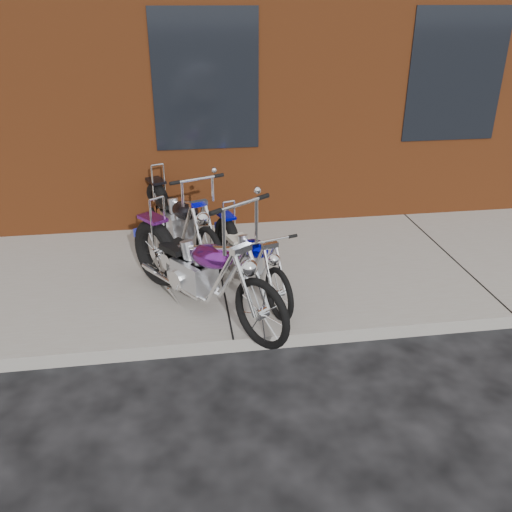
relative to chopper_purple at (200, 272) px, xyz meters
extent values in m
plane|color=black|center=(0.28, -0.63, -0.60)|extent=(120.00, 120.00, 0.00)
cube|color=#9B9790|center=(0.28, 0.87, -0.52)|extent=(22.00, 3.00, 0.15)
torus|color=black|center=(-0.37, 0.52, -0.05)|extent=(0.58, 0.74, 0.79)
torus|color=black|center=(0.63, -0.90, -0.09)|extent=(0.48, 0.63, 0.72)
cube|color=#A2A9B8|center=(0.04, -0.06, -0.06)|extent=(0.51, 0.54, 0.33)
ellipsoid|color=#6A1D81|center=(0.22, -0.31, 0.26)|extent=(0.58, 0.66, 0.34)
cube|color=black|center=(-0.13, 0.18, 0.16)|extent=(0.39, 0.41, 0.07)
cylinder|color=white|center=(0.55, -0.79, 0.20)|extent=(0.22, 0.29, 0.59)
cylinder|color=white|center=(0.47, -0.67, 0.93)|extent=(0.52, 0.38, 0.03)
cylinder|color=white|center=(-0.32, 0.45, 0.37)|extent=(0.03, 0.03, 0.53)
cylinder|color=white|center=(0.01, 0.22, -0.21)|extent=(0.61, 0.84, 0.05)
torus|color=black|center=(0.43, 0.90, -0.13)|extent=(0.30, 0.64, 0.64)
torus|color=black|center=(0.83, -0.43, -0.16)|extent=(0.22, 0.57, 0.57)
cube|color=#A2A9B8|center=(0.59, 0.36, -0.14)|extent=(0.34, 0.41, 0.26)
ellipsoid|color=#0002CE|center=(0.66, 0.12, 0.12)|extent=(0.36, 0.53, 0.27)
cube|color=beige|center=(0.52, 0.58, 0.04)|extent=(0.27, 0.30, 0.05)
cylinder|color=white|center=(0.80, -0.32, 0.07)|extent=(0.11, 0.26, 0.48)
cylinder|color=white|center=(0.76, -0.22, 0.35)|extent=(0.47, 0.17, 0.03)
cylinder|color=white|center=(0.45, 0.83, 0.20)|extent=(0.02, 0.02, 0.42)
cylinder|color=white|center=(0.64, 0.57, -0.26)|extent=(0.27, 0.77, 0.04)
torus|color=black|center=(-0.40, 2.02, -0.07)|extent=(0.42, 0.76, 0.76)
torus|color=black|center=(0.21, 0.48, -0.11)|extent=(0.32, 0.66, 0.68)
cube|color=#A2A9B8|center=(-0.15, 1.39, -0.08)|extent=(0.43, 0.50, 0.31)
ellipsoid|color=black|center=(-0.05, 1.12, 0.22)|extent=(0.47, 0.64, 0.32)
cube|color=black|center=(-0.26, 1.64, 0.13)|extent=(0.34, 0.37, 0.06)
cylinder|color=white|center=(0.16, 0.61, 0.17)|extent=(0.15, 0.30, 0.57)
cylinder|color=white|center=(0.11, 0.73, 0.74)|extent=(0.55, 0.24, 0.03)
cylinder|color=white|center=(-0.37, 1.94, 0.33)|extent=(0.03, 0.03, 0.50)
cylinder|color=white|center=(-0.12, 1.65, -0.22)|extent=(0.40, 0.90, 0.05)
camera|label=1|loc=(-0.15, -5.06, 2.59)|focal=38.00mm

